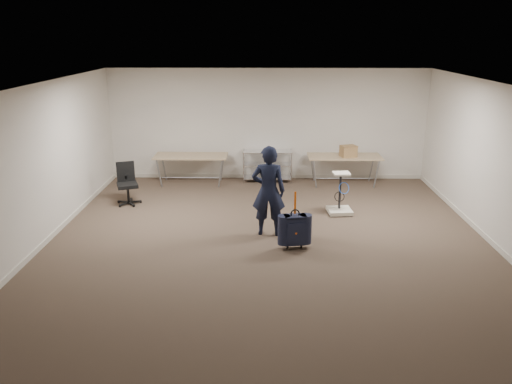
{
  "coord_description": "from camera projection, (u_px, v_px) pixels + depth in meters",
  "views": [
    {
      "loc": [
        -0.08,
        -8.05,
        3.62
      ],
      "look_at": [
        -0.22,
        0.3,
        0.95
      ],
      "focal_mm": 35.0,
      "sensor_mm": 36.0,
      "label": 1
    }
  ],
  "objects": [
    {
      "name": "suitcase",
      "position": [
        295.0,
        230.0,
        8.67
      ],
      "size": [
        0.41,
        0.27,
        1.04
      ],
      "color": "black",
      "rests_on": "ground"
    },
    {
      "name": "person",
      "position": [
        268.0,
        191.0,
        9.15
      ],
      "size": [
        0.64,
        0.44,
        1.7
      ],
      "primitive_type": "imported",
      "rotation": [
        0.0,
        0.0,
        3.09
      ],
      "color": "black",
      "rests_on": "ground"
    },
    {
      "name": "room_shell",
      "position": [
        268.0,
        218.0,
        10.06
      ],
      "size": [
        8.0,
        9.0,
        9.0
      ],
      "color": "silver",
      "rests_on": "ground"
    },
    {
      "name": "equipment_cart",
      "position": [
        340.0,
        203.0,
        10.41
      ],
      "size": [
        0.52,
        0.52,
        0.89
      ],
      "color": "silver",
      "rests_on": "ground"
    },
    {
      "name": "ground",
      "position": [
        268.0,
        249.0,
        8.76
      ],
      "size": [
        9.0,
        9.0,
        0.0
      ],
      "primitive_type": "plane",
      "color": "#433428",
      "rests_on": "ground"
    },
    {
      "name": "office_chair",
      "position": [
        128.0,
        191.0,
        11.01
      ],
      "size": [
        0.56,
        0.56,
        0.92
      ],
      "color": "black",
      "rests_on": "ground"
    },
    {
      "name": "folding_table_right",
      "position": [
        345.0,
        158.0,
        12.29
      ],
      "size": [
        1.8,
        0.75,
        0.73
      ],
      "color": "#9A815E",
      "rests_on": "ground"
    },
    {
      "name": "folding_table_left",
      "position": [
        191.0,
        157.0,
        12.35
      ],
      "size": [
        1.8,
        0.75,
        0.73
      ],
      "color": "#9A815E",
      "rests_on": "ground"
    },
    {
      "name": "wire_shelf",
      "position": [
        267.0,
        164.0,
        12.63
      ],
      "size": [
        1.22,
        0.47,
        0.8
      ],
      "color": "silver",
      "rests_on": "ground"
    },
    {
      "name": "cardboard_box",
      "position": [
        348.0,
        151.0,
        12.16
      ],
      "size": [
        0.43,
        0.37,
        0.27
      ],
      "primitive_type": "cube",
      "rotation": [
        0.0,
        0.0,
        0.3
      ],
      "color": "#A57E4C",
      "rests_on": "folding_table_right"
    }
  ]
}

